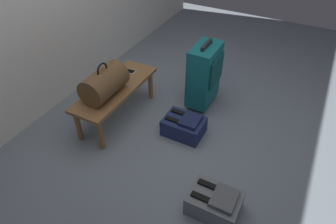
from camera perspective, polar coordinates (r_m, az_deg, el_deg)
The scene contains 7 objects.
ground_plane at distance 2.90m, azimuth 4.95°, elevation -5.17°, with size 6.60×6.60×0.00m, color slate.
bench at distance 2.99m, azimuth -9.87°, elevation 3.79°, with size 1.00×0.36×0.37m.
duffel_bag_brown at distance 2.80m, azimuth -11.99°, elevation 5.38°, with size 0.44×0.26×0.34m.
cell_phone at distance 3.18m, azimuth -7.47°, elevation 7.74°, with size 0.07×0.14×0.01m.
suitcase_upright_teal at distance 3.13m, azimuth 6.89°, elevation 7.10°, with size 0.41×0.26×0.72m.
backpack_grey at distance 2.36m, azimuth 8.83°, elevation -16.60°, with size 0.28×0.38×0.21m.
backpack_navy at distance 2.90m, azimuth 3.08°, elevation -2.61°, with size 0.28×0.38×0.21m.
Camera 1 is at (-1.93, -0.74, 2.03)m, focal length 32.15 mm.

